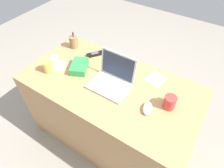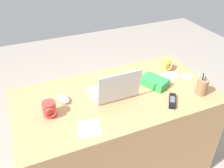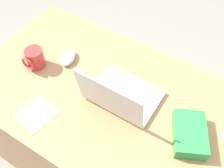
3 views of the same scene
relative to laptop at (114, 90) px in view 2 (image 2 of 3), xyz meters
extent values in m
plane|color=gray|center=(-0.01, 0.00, -0.80)|extent=(6.00, 6.00, 0.00)
cube|color=tan|center=(-0.01, 0.00, -0.43)|extent=(1.43, 0.76, 0.76)
cube|color=silver|center=(0.00, -0.04, -0.04)|extent=(0.31, 0.22, 0.02)
cube|color=silver|center=(0.00, -0.02, -0.03)|extent=(0.25, 0.11, 0.00)
cube|color=silver|center=(0.00, -0.11, -0.03)|extent=(0.09, 0.05, 0.00)
cube|color=silver|center=(0.00, 0.08, 0.08)|extent=(0.30, 0.04, 0.22)
cube|color=#283347|center=(0.00, 0.08, 0.08)|extent=(0.27, 0.03, 0.19)
ellipsoid|color=white|center=(0.35, -0.08, -0.03)|extent=(0.09, 0.13, 0.04)
cylinder|color=#C63833|center=(0.46, 0.03, 0.00)|extent=(0.09, 0.09, 0.10)
torus|color=#C63833|center=(0.46, 0.08, 0.01)|extent=(0.07, 0.01, 0.07)
cylinder|color=#E0BC4C|center=(-0.53, -0.16, 0.00)|extent=(0.07, 0.07, 0.10)
torus|color=#E0BC4C|center=(-0.53, -0.12, 0.01)|extent=(0.07, 0.01, 0.07)
cube|color=black|center=(-0.33, 0.23, -0.04)|extent=(0.13, 0.15, 0.02)
cube|color=#595B60|center=(-0.33, 0.23, -0.02)|extent=(0.07, 0.07, 0.00)
cylinder|color=olive|center=(-0.58, 0.22, 0.01)|extent=(0.08, 0.08, 0.12)
cylinder|color=#1933B2|center=(-0.58, 0.23, 0.04)|extent=(0.02, 0.02, 0.13)
cylinder|color=black|center=(-0.57, 0.22, 0.05)|extent=(0.01, 0.02, 0.15)
cube|color=green|center=(-0.32, 0.00, -0.02)|extent=(0.20, 0.23, 0.06)
cube|color=white|center=(-0.52, -0.07, -0.05)|extent=(0.17, 0.17, 0.00)
cube|color=white|center=(0.27, 0.24, -0.05)|extent=(0.16, 0.17, 0.00)
cube|color=white|center=(-0.63, 0.00, -0.05)|extent=(0.10, 0.10, 0.00)
camera|label=1|loc=(0.58, -0.89, 1.05)|focal=30.96mm
camera|label=2|loc=(0.56, 1.26, 0.97)|focal=38.97mm
camera|label=3|loc=(-0.33, 0.58, 0.96)|focal=43.58mm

